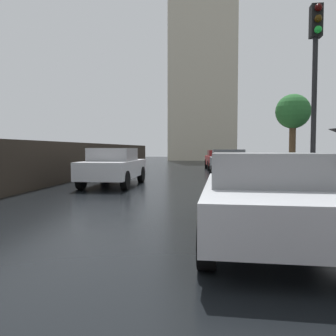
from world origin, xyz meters
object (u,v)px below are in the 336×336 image
traffic_light (315,68)px  street_tree_far (293,113)px  car_silver_mid_road (265,195)px  car_grey_near_kerb (228,162)px  car_red_far_lane (219,159)px  car_white_far_ahead (114,166)px

traffic_light → street_tree_far: 13.26m
car_silver_mid_road → street_tree_far: 16.95m
street_tree_far → car_silver_mid_road: bearing=-104.4°
car_grey_near_kerb → traffic_light: size_ratio=0.95×
car_grey_near_kerb → car_silver_mid_road: size_ratio=1.04×
traffic_light → street_tree_far: traffic_light is taller
car_red_far_lane → street_tree_far: street_tree_far is taller
street_tree_far → traffic_light: bearing=-101.0°
car_white_far_ahead → car_red_far_lane: size_ratio=1.09×
car_white_far_ahead → street_tree_far: 12.49m
car_silver_mid_road → car_red_far_lane: car_silver_mid_road is taller
car_white_far_ahead → traffic_light: (6.18, -4.52, 2.60)m
car_silver_mid_road → traffic_light: 4.43m
car_silver_mid_road → traffic_light: traffic_light is taller
car_grey_near_kerb → car_red_far_lane: car_grey_near_kerb is taller
street_tree_far → car_white_far_ahead: bearing=-135.7°
car_white_far_ahead → car_red_far_lane: car_white_far_ahead is taller
car_white_far_ahead → traffic_light: 8.08m
car_grey_near_kerb → traffic_light: traffic_light is taller
car_grey_near_kerb → traffic_light: 10.80m
car_white_far_ahead → street_tree_far: street_tree_far is taller
car_silver_mid_road → car_white_far_ahead: bearing=122.7°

